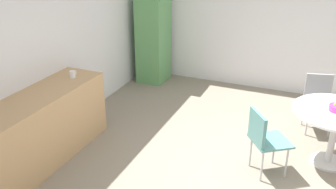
{
  "coord_description": "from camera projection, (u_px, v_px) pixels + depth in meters",
  "views": [
    {
      "loc": [
        -3.68,
        -0.4,
        2.71
      ],
      "look_at": [
        -0.02,
        1.15,
        0.95
      ],
      "focal_mm": 39.36,
      "sensor_mm": 36.0,
      "label": 1
    }
  ],
  "objects": [
    {
      "name": "ground_plane",
      "position": [
        258.0,
        183.0,
        4.34
      ],
      "size": [
        6.0,
        6.0,
        0.0
      ],
      "primitive_type": "plane",
      "color": "gray"
    },
    {
      "name": "locker_cabinet",
      "position": [
        153.0,
        38.0,
        7.06
      ],
      "size": [
        0.6,
        0.5,
        1.69
      ],
      "primitive_type": "cube",
      "color": "#599959",
      "rests_on": "ground_plane"
    },
    {
      "name": "chair_teal",
      "position": [
        263.0,
        136.0,
        4.32
      ],
      "size": [
        0.59,
        0.59,
        0.83
      ],
      "color": "silver",
      "rests_on": "ground_plane"
    },
    {
      "name": "chair_gray",
      "position": [
        318.0,
        96.0,
        5.37
      ],
      "size": [
        0.51,
        0.51,
        0.83
      ],
      "color": "silver",
      "rests_on": "ground_plane"
    },
    {
      "name": "wall_side_right",
      "position": [
        298.0,
        22.0,
        6.34
      ],
      "size": [
        0.1,
        6.0,
        2.6
      ],
      "primitive_type": "cube",
      "color": "silver",
      "rests_on": "ground_plane"
    },
    {
      "name": "round_table",
      "position": [
        336.0,
        122.0,
        4.48
      ],
      "size": [
        1.06,
        1.06,
        0.74
      ],
      "color": "silver",
      "rests_on": "ground_plane"
    },
    {
      "name": "counter_block",
      "position": [
        29.0,
        137.0,
        4.44
      ],
      "size": [
        2.47,
        0.6,
        0.9
      ],
      "primitive_type": "cube",
      "color": "tan",
      "rests_on": "ground_plane"
    },
    {
      "name": "wall_back",
      "position": [
        41.0,
        48.0,
        4.89
      ],
      "size": [
        6.0,
        0.1,
        2.6
      ],
      "primitive_type": "cube",
      "color": "silver",
      "rests_on": "ground_plane"
    },
    {
      "name": "mug_white",
      "position": [
        73.0,
        74.0,
        4.99
      ],
      "size": [
        0.13,
        0.08,
        0.09
      ],
      "color": "white",
      "rests_on": "counter_block"
    }
  ]
}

